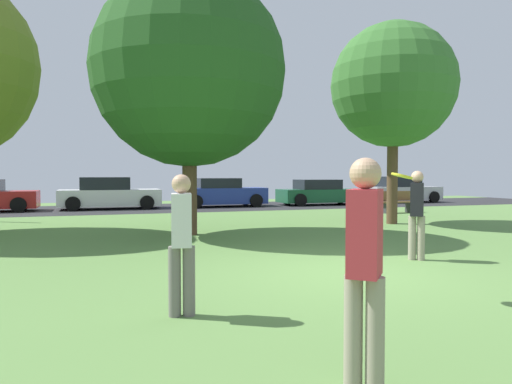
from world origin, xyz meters
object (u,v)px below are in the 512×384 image
Objects in this scene: person_thrower at (365,262)px; parked_car_white at (109,194)px; parked_car_blue at (221,193)px; park_bench at (396,202)px; parked_car_green at (320,193)px; oak_tree_right at (393,86)px; frisbee_disc at (402,176)px; person_catcher at (417,211)px; person_bystander at (182,239)px; parked_car_silver at (400,191)px; oak_tree_left at (189,70)px.

person_thrower is 0.38× the size of parked_car_white.
person_thrower is 0.41× the size of parked_car_blue.
parked_car_white reaches higher than park_bench.
parked_car_green is at bearing -3.31° from parked_car_blue.
oak_tree_right is 12.94m from person_thrower.
oak_tree_right is 4.04× the size of park_bench.
oak_tree_right is 18.75× the size of frisbee_disc.
person_bystander is (-4.77, -2.10, -0.04)m from person_catcher.
person_bystander is at bearing -89.09° from parked_car_white.
parked_car_silver is (5.31, 0.51, 0.06)m from parked_car_green.
park_bench is at bearing 55.09° from frisbee_disc.
parked_car_white is at bearing 99.79° from frisbee_disc.
oak_tree_left is at bearing -1.97° from person_bystander.
park_bench is (9.49, 4.37, -3.86)m from oak_tree_left.
oak_tree_right reaches higher than frisbee_disc.
parked_car_white is 5.32m from parked_car_blue.
person_thrower is at bearing 54.08° from park_bench.
parked_car_silver is (14.69, 20.04, -0.29)m from person_thrower.
person_thrower is at bearing -101.63° from parked_car_blue.
parked_car_green is at bearing 77.30° from oak_tree_right.
oak_tree_right is at bearing -169.88° from person_catcher.
parked_car_silver is at bearing 53.17° from oak_tree_right.
parked_car_green is (5.30, -0.31, -0.04)m from parked_car_blue.
person_thrower is at bearing -115.65° from parked_car_green.
person_thrower is 2.48m from person_bystander.
parked_car_blue is at bearing -1.34° from parked_car_white.
person_thrower reaches higher than person_bystander.
parked_car_silver is (10.87, 15.66, -0.25)m from person_catcher.
oak_tree_left is at bearing -105.85° from person_catcher.
oak_tree_right is 12.95m from parked_car_silver.
parked_car_green is (9.38, 19.54, -0.35)m from person_thrower.
frisbee_disc is at bearing -83.75° from person_bystander.
frisbee_disc is 0.08× the size of parked_car_blue.
frisbee_disc is 22.07m from parked_car_silver.
person_thrower is 24.85m from parked_car_silver.
oak_tree_right is at bearing 5.74° from oak_tree_left.
frisbee_disc is at bearing -125.62° from parked_car_silver.
oak_tree_right is at bearing -71.88° from parked_car_blue.
parked_car_silver is at bearing 54.38° from frisbee_disc.
frisbee_disc is at bearing -80.21° from parked_car_white.
person_bystander reaches higher than parked_car_green.
parked_car_silver is (10.60, 0.20, 0.02)m from parked_car_blue.
parked_car_blue is 8.45m from park_bench.
parked_car_blue is at bearing 108.12° from oak_tree_right.
person_bystander is 4.65× the size of frisbee_disc.
person_catcher is at bearing -110.16° from parked_car_green.
parked_car_silver is 2.71× the size of park_bench.
oak_tree_right is at bearing 5.42° from person_thrower.
person_catcher is (-3.44, -5.75, -3.53)m from oak_tree_right.
person_thrower is at bearing -93.13° from oak_tree_left.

